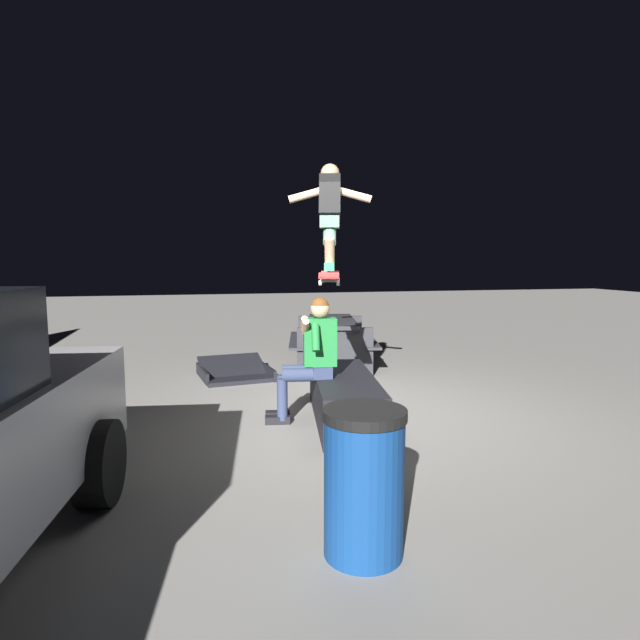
% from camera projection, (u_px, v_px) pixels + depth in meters
% --- Properties ---
extents(ground_plane, '(40.00, 40.00, 0.00)m').
position_uv_depth(ground_plane, '(352.00, 415.00, 5.85)').
color(ground_plane, gray).
extents(ledge_box_main, '(1.96, 0.89, 0.47)m').
position_uv_depth(ledge_box_main, '(344.00, 398.00, 5.63)').
color(ledge_box_main, black).
rests_on(ledge_box_main, ground).
extents(person_sitting_on_ledge, '(0.60, 0.78, 1.31)m').
position_uv_depth(person_sitting_on_ledge, '(310.00, 353.00, 5.56)').
color(person_sitting_on_ledge, '#2D3856').
rests_on(person_sitting_on_ledge, ground).
extents(skateboard, '(1.04, 0.46, 0.13)m').
position_uv_depth(skateboard, '(330.00, 277.00, 5.61)').
color(skateboard, '#B72D2D').
extents(skater_airborne, '(0.64, 0.88, 1.12)m').
position_uv_depth(skater_airborne, '(330.00, 212.00, 5.59)').
color(skater_airborne, '#2D9E66').
extents(kicker_ramp, '(1.11, 1.09, 0.34)m').
position_uv_depth(kicker_ramp, '(235.00, 374.00, 7.66)').
color(kicker_ramp, black).
rests_on(kicker_ramp, ground).
extents(picnic_table_back, '(1.93, 1.65, 0.75)m').
position_uv_depth(picnic_table_back, '(332.00, 335.00, 8.40)').
color(picnic_table_back, '#28282D').
rests_on(picnic_table_back, ground).
extents(trash_bin, '(0.48, 0.48, 0.87)m').
position_uv_depth(trash_bin, '(364.00, 482.00, 3.05)').
color(trash_bin, navy).
rests_on(trash_bin, ground).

